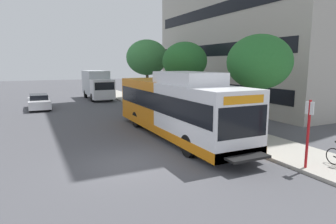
{
  "coord_description": "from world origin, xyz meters",
  "views": [
    {
      "loc": [
        -3.54,
        -11.1,
        4.06
      ],
      "look_at": [
        2.89,
        2.37,
        1.6
      ],
      "focal_mm": 31.37,
      "sensor_mm": 36.0,
      "label": 1
    }
  ],
  "objects_px": {
    "transit_bus": "(175,107)",
    "box_truck_background": "(97,84)",
    "bus_stop_sign_pole": "(308,129)",
    "street_tree_near_stop": "(259,62)",
    "parked_car_far_lane": "(39,102)",
    "street_tree_far_block": "(147,58)",
    "street_tree_mid_block": "(185,61)"
  },
  "relations": [
    {
      "from": "parked_car_far_lane",
      "to": "street_tree_mid_block",
      "type": "bearing_deg",
      "value": -35.42
    },
    {
      "from": "street_tree_far_block",
      "to": "bus_stop_sign_pole",
      "type": "bearing_deg",
      "value": -95.55
    },
    {
      "from": "transit_bus",
      "to": "street_tree_mid_block",
      "type": "distance_m",
      "value": 8.33
    },
    {
      "from": "parked_car_far_lane",
      "to": "box_truck_background",
      "type": "bearing_deg",
      "value": 39.83
    },
    {
      "from": "bus_stop_sign_pole",
      "to": "street_tree_near_stop",
      "type": "bearing_deg",
      "value": 67.4
    },
    {
      "from": "street_tree_far_block",
      "to": "box_truck_background",
      "type": "relative_size",
      "value": 0.91
    },
    {
      "from": "transit_bus",
      "to": "street_tree_far_block",
      "type": "bearing_deg",
      "value": 74.27
    },
    {
      "from": "street_tree_near_stop",
      "to": "box_truck_background",
      "type": "xyz_separation_m",
      "value": [
        -4.24,
        21.63,
        -2.39
      ]
    },
    {
      "from": "parked_car_far_lane",
      "to": "transit_bus",
      "type": "bearing_deg",
      "value": -65.57
    },
    {
      "from": "street_tree_mid_block",
      "to": "parked_car_far_lane",
      "type": "xyz_separation_m",
      "value": [
        -10.77,
        7.66,
        -3.6
      ]
    },
    {
      "from": "bus_stop_sign_pole",
      "to": "street_tree_far_block",
      "type": "distance_m",
      "value": 21.99
    },
    {
      "from": "street_tree_mid_block",
      "to": "box_truck_background",
      "type": "height_order",
      "value": "street_tree_mid_block"
    },
    {
      "from": "street_tree_mid_block",
      "to": "street_tree_far_block",
      "type": "bearing_deg",
      "value": 90.78
    },
    {
      "from": "street_tree_far_block",
      "to": "box_truck_background",
      "type": "xyz_separation_m",
      "value": [
        -4.24,
        5.01,
        -2.96
      ]
    },
    {
      "from": "street_tree_far_block",
      "to": "street_tree_mid_block",
      "type": "bearing_deg",
      "value": -89.22
    },
    {
      "from": "parked_car_far_lane",
      "to": "bus_stop_sign_pole",
      "type": "bearing_deg",
      "value": -68.15
    },
    {
      "from": "transit_bus",
      "to": "street_tree_near_stop",
      "type": "distance_m",
      "value": 5.17
    },
    {
      "from": "street_tree_mid_block",
      "to": "street_tree_near_stop",
      "type": "bearing_deg",
      "value": -90.72
    },
    {
      "from": "street_tree_near_stop",
      "to": "street_tree_far_block",
      "type": "relative_size",
      "value": 0.86
    },
    {
      "from": "street_tree_near_stop",
      "to": "box_truck_background",
      "type": "height_order",
      "value": "street_tree_near_stop"
    },
    {
      "from": "transit_bus",
      "to": "bus_stop_sign_pole",
      "type": "relative_size",
      "value": 4.71
    },
    {
      "from": "bus_stop_sign_pole",
      "to": "street_tree_mid_block",
      "type": "relative_size",
      "value": 0.46
    },
    {
      "from": "street_tree_mid_block",
      "to": "transit_bus",
      "type": "bearing_deg",
      "value": -122.38
    },
    {
      "from": "transit_bus",
      "to": "box_truck_background",
      "type": "bearing_deg",
      "value": 90.3
    },
    {
      "from": "street_tree_near_stop",
      "to": "street_tree_mid_block",
      "type": "distance_m",
      "value": 8.62
    },
    {
      "from": "bus_stop_sign_pole",
      "to": "box_truck_background",
      "type": "height_order",
      "value": "box_truck_background"
    },
    {
      "from": "transit_bus",
      "to": "street_tree_near_stop",
      "type": "height_order",
      "value": "street_tree_near_stop"
    },
    {
      "from": "street_tree_mid_block",
      "to": "box_truck_background",
      "type": "distance_m",
      "value": 13.95
    },
    {
      "from": "street_tree_near_stop",
      "to": "box_truck_background",
      "type": "relative_size",
      "value": 0.79
    },
    {
      "from": "bus_stop_sign_pole",
      "to": "street_tree_far_block",
      "type": "bearing_deg",
      "value": 84.45
    },
    {
      "from": "bus_stop_sign_pole",
      "to": "parked_car_far_lane",
      "type": "height_order",
      "value": "bus_stop_sign_pole"
    },
    {
      "from": "street_tree_near_stop",
      "to": "parked_car_far_lane",
      "type": "bearing_deg",
      "value": 123.23
    }
  ]
}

